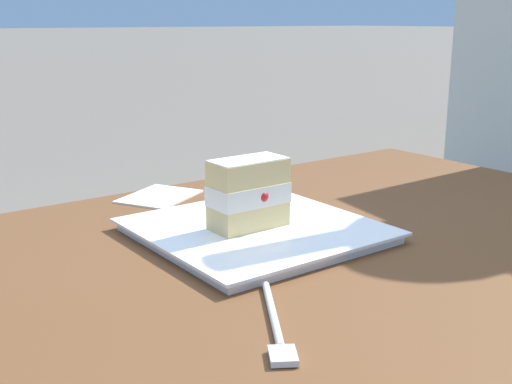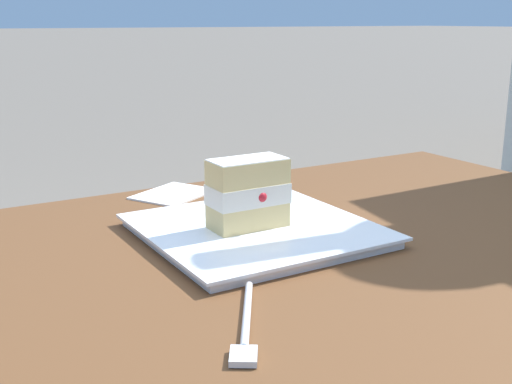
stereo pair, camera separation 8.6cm
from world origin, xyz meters
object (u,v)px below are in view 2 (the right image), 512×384
dessert_fork (246,326)px  cake_slice (248,193)px  patio_table (323,361)px  paper_napkin (174,194)px  dessert_plate (256,231)px

dessert_fork → cake_slice: bearing=59.7°
patio_table → paper_napkin: (0.01, 0.44, 0.09)m
cake_slice → patio_table: bearing=-92.0°
dessert_plate → paper_napkin: size_ratio=1.88×
dessert_plate → paper_napkin: (-0.01, 0.26, -0.01)m
patio_table → dessert_plate: (0.02, 0.18, 0.10)m
patio_table → cake_slice: (0.01, 0.18, 0.16)m
patio_table → dessert_plate: 0.21m
dessert_plate → cake_slice: (-0.01, 0.00, 0.05)m
dessert_plate → cake_slice: size_ratio=2.83×
patio_table → paper_napkin: size_ratio=8.21×
patio_table → paper_napkin: 0.45m
patio_table → dessert_plate: size_ratio=4.36×
patio_table → paper_napkin: paper_napkin is taller
patio_table → dessert_plate: dessert_plate is taller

